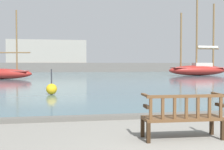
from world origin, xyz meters
TOP-DOWN VIEW (x-y plane):
  - harbor_water at (0.00, 44.00)m, footprint 100.00×80.00m
  - quay_edge_kerb at (0.00, 3.85)m, footprint 40.00×0.30m
  - park_bench at (-0.11, 1.56)m, footprint 1.62×0.58m
  - sailboat_outer_port at (15.66, 31.55)m, footprint 8.35×2.57m
  - channel_buoy at (-3.01, 10.03)m, footprint 0.52×0.52m
  - far_breakwater at (-2.04, 53.50)m, footprint 49.06×2.40m

SIDE VIEW (x-z plane):
  - harbor_water at x=0.00m, z-range 0.00..0.08m
  - quay_edge_kerb at x=0.00m, z-range 0.00..0.12m
  - channel_buoy at x=-3.01m, z-range -0.26..0.96m
  - park_bench at x=-0.11m, z-range 0.01..0.93m
  - sailboat_outer_port at x=15.66m, z-range -4.79..7.00m
  - far_breakwater at x=-2.04m, z-range -1.04..5.43m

